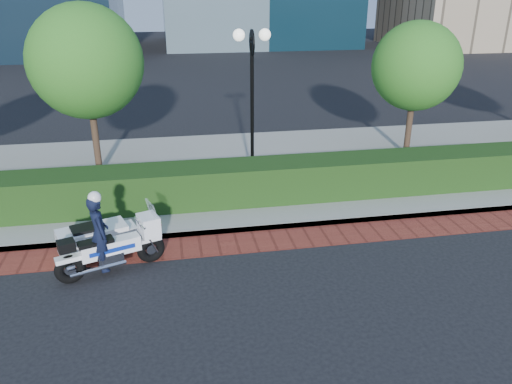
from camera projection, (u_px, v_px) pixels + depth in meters
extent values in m
plane|color=black|center=(248.00, 279.00, 9.94)|extent=(120.00, 120.00, 0.00)
cube|color=maroon|center=(237.00, 243.00, 11.30)|extent=(60.00, 1.00, 0.01)
cube|color=gray|center=(216.00, 173.00, 15.36)|extent=(60.00, 8.00, 0.15)
cube|color=#1B3210|center=(225.00, 183.00, 12.96)|extent=(18.00, 1.20, 1.00)
cylinder|color=black|center=(252.00, 173.00, 14.72)|extent=(0.30, 0.30, 0.30)
cylinder|color=black|center=(252.00, 111.00, 14.01)|extent=(0.10, 0.10, 3.70)
cylinder|color=black|center=(252.00, 43.00, 13.30)|extent=(0.04, 0.70, 0.70)
sphere|color=white|center=(239.00, 35.00, 13.17)|extent=(0.32, 0.32, 0.32)
sphere|color=white|center=(265.00, 35.00, 13.29)|extent=(0.32, 0.32, 0.32)
cylinder|color=#332319|center=(96.00, 138.00, 14.80)|extent=(0.20, 0.20, 2.17)
sphere|color=#22711C|center=(86.00, 62.00, 13.95)|extent=(3.20, 3.20, 3.20)
cylinder|color=#332319|center=(409.00, 126.00, 16.50)|extent=(0.20, 0.20, 1.92)
sphere|color=#22711C|center=(416.00, 66.00, 15.76)|extent=(2.80, 2.80, 2.80)
torus|color=black|center=(70.00, 269.00, 9.69)|extent=(0.62, 0.37, 0.60)
torus|color=black|center=(151.00, 249.00, 10.44)|extent=(0.62, 0.37, 0.60)
cube|color=white|center=(111.00, 247.00, 9.97)|extent=(1.21, 0.67, 0.31)
cube|color=silver|center=(110.00, 257.00, 10.03)|extent=(0.59, 0.51, 0.25)
cube|color=white|center=(149.00, 225.00, 10.23)|extent=(0.51, 0.59, 0.41)
cube|color=silver|center=(152.00, 210.00, 10.15)|extent=(0.26, 0.46, 0.36)
cube|color=black|center=(96.00, 242.00, 9.77)|extent=(0.73, 0.48, 0.09)
cube|color=black|center=(66.00, 246.00, 9.49)|extent=(0.40, 0.38, 0.20)
cube|color=white|center=(93.00, 239.00, 10.54)|extent=(1.54, 1.07, 0.50)
cube|color=black|center=(87.00, 228.00, 10.39)|extent=(0.75, 0.64, 0.07)
torus|color=black|center=(85.00, 241.00, 10.93)|extent=(0.48, 0.29, 0.45)
imported|color=black|center=(99.00, 233.00, 9.75)|extent=(0.54, 0.66, 1.56)
sphere|color=white|center=(94.00, 198.00, 9.45)|extent=(0.25, 0.25, 0.25)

